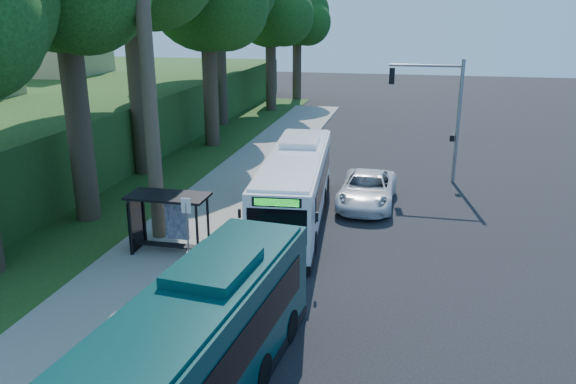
% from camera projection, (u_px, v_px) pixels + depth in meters
% --- Properties ---
extents(ground, '(140.00, 140.00, 0.00)m').
position_uv_depth(ground, '(351.00, 241.00, 24.21)').
color(ground, black).
rests_on(ground, ground).
extents(sidewalk, '(4.50, 70.00, 0.12)m').
position_uv_depth(sidewalk, '(192.00, 226.00, 25.67)').
color(sidewalk, gray).
rests_on(sidewalk, ground).
extents(red_curb, '(0.25, 30.00, 0.13)m').
position_uv_depth(red_curb, '(210.00, 268.00, 21.48)').
color(red_curb, '#9D1D11').
rests_on(red_curb, ground).
extents(grass_verge, '(8.00, 70.00, 0.06)m').
position_uv_depth(grass_verge, '(130.00, 187.00, 31.49)').
color(grass_verge, '#234719').
rests_on(grass_verge, ground).
extents(bus_shelter, '(3.20, 1.51, 2.55)m').
position_uv_depth(bus_shelter, '(164.00, 211.00, 22.47)').
color(bus_shelter, black).
rests_on(bus_shelter, ground).
extents(stop_sign_pole, '(0.35, 0.06, 3.17)m').
position_uv_depth(stop_sign_pole, '(187.00, 227.00, 20.02)').
color(stop_sign_pole, gray).
rests_on(stop_sign_pole, ground).
extents(traffic_signal_pole, '(4.10, 0.30, 7.00)m').
position_uv_depth(traffic_signal_pole, '(441.00, 106.00, 31.40)').
color(traffic_signal_pole, gray).
rests_on(traffic_signal_pole, ground).
extents(hillside_backdrop, '(24.00, 60.00, 8.80)m').
position_uv_depth(hillside_backdrop, '(30.00, 108.00, 42.85)').
color(hillside_backdrop, '#234719').
rests_on(hillside_backdrop, ground).
extents(tree_4, '(8.40, 8.00, 14.14)m').
position_uv_depth(tree_4, '(271.00, 9.00, 53.31)').
color(tree_4, '#382B1E').
rests_on(tree_4, ground).
extents(tree_5, '(7.35, 7.00, 12.86)m').
position_uv_depth(tree_5, '(298.00, 17.00, 60.79)').
color(tree_5, '#382B1E').
rests_on(tree_5, ground).
extents(white_bus, '(3.55, 12.07, 3.54)m').
position_uv_depth(white_bus, '(296.00, 185.00, 26.14)').
color(white_bus, white).
rests_on(white_bus, ground).
extents(teal_bus, '(3.73, 12.05, 3.53)m').
position_uv_depth(teal_bus, '(182.00, 367.00, 12.72)').
color(teal_bus, '#093534').
rests_on(teal_bus, ground).
extents(pickup, '(2.80, 5.88, 1.62)m').
position_uv_depth(pickup, '(367.00, 189.00, 28.56)').
color(pickup, white).
rests_on(pickup, ground).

